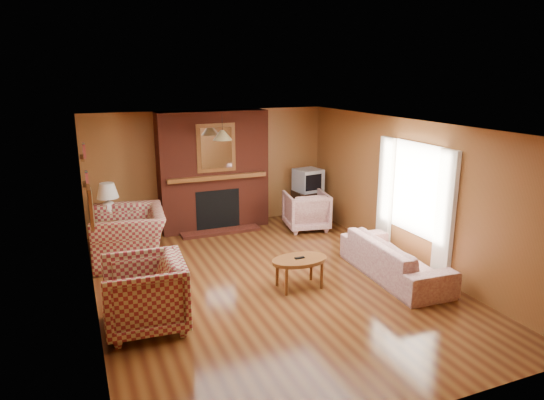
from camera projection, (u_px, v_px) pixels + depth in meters
name	position (u px, v px, depth m)	size (l,w,h in m)	color
floor	(270.00, 283.00, 7.43)	(6.50, 6.50, 0.00)	#44200E
ceiling	(270.00, 126.00, 6.82)	(6.50, 6.50, 0.00)	white
wall_back	(210.00, 169.00, 10.02)	(6.50, 6.50, 0.00)	brown
wall_front	(411.00, 300.00, 4.22)	(6.50, 6.50, 0.00)	brown
wall_left	(89.00, 228.00, 6.19)	(6.50, 6.50, 0.00)	brown
wall_right	(408.00, 192.00, 8.05)	(6.50, 6.50, 0.00)	brown
fireplace	(214.00, 172.00, 9.79)	(2.20, 0.82, 2.40)	#591F13
window_right	(414.00, 199.00, 7.88)	(0.10, 1.85, 2.00)	beige
bookshelf	(85.00, 166.00, 7.79)	(0.09, 0.55, 0.71)	brown
botanical_print	(91.00, 207.00, 5.85)	(0.05, 0.40, 0.50)	brown
pendant_light	(222.00, 135.00, 8.97)	(0.36, 0.36, 0.48)	black
plaid_loveseat	(129.00, 236.00, 8.24)	(1.35, 1.18, 0.88)	maroon
plaid_armchair	(144.00, 294.00, 6.02)	(0.97, 1.00, 0.91)	maroon
floral_sofa	(395.00, 258.00, 7.59)	(2.09, 0.82, 0.61)	beige
floral_armchair	(306.00, 211.00, 9.91)	(0.83, 0.85, 0.77)	beige
coffee_table	(299.00, 262.00, 7.18)	(0.86, 0.53, 0.48)	brown
side_table	(111.00, 234.00, 8.76)	(0.46, 0.46, 0.61)	brown
table_lamp	(108.00, 198.00, 8.59)	(0.38, 0.38, 0.63)	white
tv_stand	(308.00, 205.00, 10.61)	(0.58, 0.53, 0.63)	black
crt_tv	(308.00, 180.00, 10.46)	(0.59, 0.59, 0.48)	#A0A2A7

